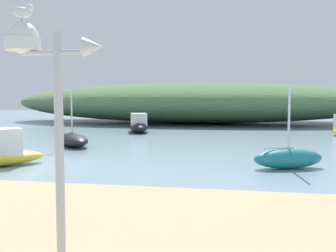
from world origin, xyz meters
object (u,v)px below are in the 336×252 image
Objects in this scene: seagull_on_radar at (23,11)px; sailboat_by_sandbar at (72,139)px; motorboat_off_point at (139,125)px; sailboat_east_reach at (288,158)px; mast_structure at (39,69)px.

sailboat_by_sandbar reaches higher than seagull_on_radar.
sailboat_by_sandbar reaches higher than motorboat_off_point.
seagull_on_radar is 15.64m from sailboat_by_sandbar.
sailboat_east_reach is 11.30m from sailboat_by_sandbar.
seagull_on_radar is at bearing -78.78° from motorboat_off_point.
mast_structure is at bearing -78.26° from motorboat_off_point.
mast_structure reaches higher than motorboat_off_point.
sailboat_east_reach is (8.99, -13.20, -0.16)m from motorboat_off_point.
sailboat_by_sandbar is at bearing 112.95° from mast_structure.
mast_structure is 0.80m from seagull_on_radar.
mast_structure is 10.70m from sailboat_east_reach.
seagull_on_radar is at bearing 176.90° from mast_structure.
seagull_on_radar is 0.09× the size of sailboat_east_reach.
motorboat_off_point is (-4.50, 22.67, -3.12)m from seagull_on_radar.
sailboat_by_sandbar is at bearing 112.23° from seagull_on_radar.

